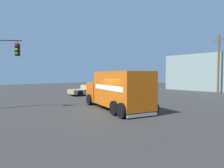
# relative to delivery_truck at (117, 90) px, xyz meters

# --- Properties ---
(ground_plane) EXTENTS (100.00, 100.00, 0.00)m
(ground_plane) POSITION_rel_delivery_truck_xyz_m (0.92, -0.70, -1.56)
(ground_plane) COLOR #33302D
(delivery_truck) EXTENTS (8.01, 4.54, 3.03)m
(delivery_truck) POSITION_rel_delivery_truck_xyz_m (0.00, 0.00, 0.00)
(delivery_truck) COLOR orange
(delivery_truck) RESTS_ON ground
(pickup_tan) EXTENTS (2.56, 5.33, 1.38)m
(pickup_tan) POSITION_rel_delivery_truck_xyz_m (-10.78, 4.61, -0.83)
(pickup_tan) COLOR tan
(pickup_tan) RESTS_ON ground
(utility_pole) EXTENTS (2.07, 0.97, 8.83)m
(utility_pole) POSITION_rel_delivery_truck_xyz_m (0.11, 21.26, 3.00)
(utility_pole) COLOR brown
(utility_pole) RESTS_ON ground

